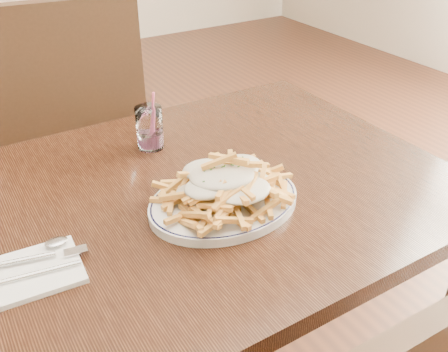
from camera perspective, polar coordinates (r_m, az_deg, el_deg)
table at (r=1.07m, az=-6.02°, el=-5.69°), size 1.20×0.80×0.75m
chair_far at (r=1.64m, az=-18.00°, el=3.62°), size 0.53×0.53×1.04m
fries_plate at (r=0.98m, az=0.00°, el=-2.96°), size 0.36×0.33×0.02m
loaded_fries at (r=0.95m, az=0.00°, el=-0.43°), size 0.30×0.26×0.08m
napkin at (r=0.89m, az=-22.23°, el=-10.51°), size 0.20×0.14×0.01m
cutlery at (r=0.89m, az=-22.44°, el=-9.89°), size 0.21×0.10×0.01m
water_glass at (r=1.19m, az=-8.47°, el=5.19°), size 0.06×0.06×0.14m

